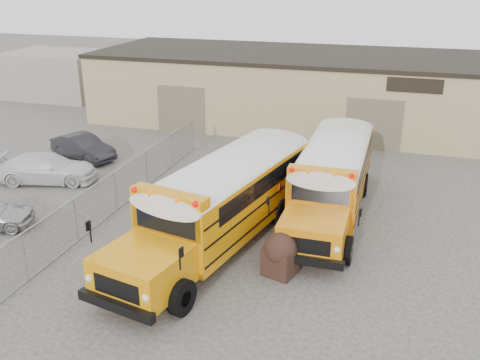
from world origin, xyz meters
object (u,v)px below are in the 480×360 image
(tarp_bundle, at_px, (280,254))
(school_bus_left, at_px, (295,146))
(car_white, at_px, (47,168))
(car_dark, at_px, (83,147))
(school_bus_right, at_px, (349,132))

(tarp_bundle, bearing_deg, school_bus_left, 98.52)
(car_white, relative_size, car_dark, 1.19)
(school_bus_right, distance_m, car_white, 15.61)
(school_bus_left, bearing_deg, school_bus_right, 59.47)
(school_bus_left, xyz_separation_m, tarp_bundle, (1.27, -8.47, -1.12))
(tarp_bundle, height_order, car_white, tarp_bundle)
(car_dark, bearing_deg, tarp_bundle, -103.53)
(school_bus_left, distance_m, tarp_bundle, 8.64)
(school_bus_left, relative_size, school_bus_right, 1.11)
(tarp_bundle, bearing_deg, car_dark, 146.88)
(school_bus_right, bearing_deg, school_bus_left, -120.53)
(tarp_bundle, distance_m, car_white, 13.96)
(school_bus_right, relative_size, car_dark, 2.59)
(car_white, bearing_deg, school_bus_right, -78.70)
(car_dark, bearing_deg, school_bus_left, -71.22)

